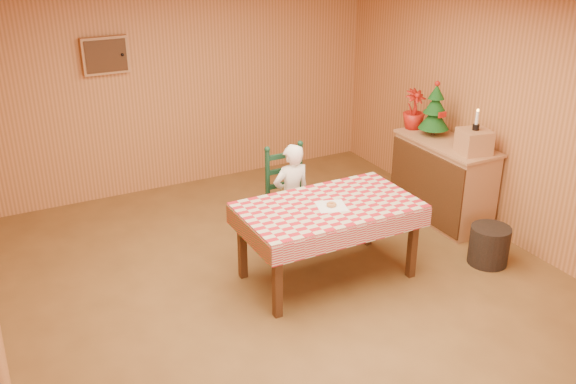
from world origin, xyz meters
The scene contains 13 objects.
ground centered at (0.00, 0.00, 0.00)m, with size 6.00×6.00×0.00m, color brown.
cabin_walls centered at (0.00, 0.53, 1.83)m, with size 5.10×6.05×2.65m.
dining_table centered at (0.39, 0.14, 0.69)m, with size 1.66×0.96×0.77m.
ladder_chair centered at (0.39, 0.92, 0.50)m, with size 0.44×0.40×1.08m.
seated_child centered at (0.39, 0.87, 0.56)m, with size 0.41×0.27×1.12m, color white.
napkin centered at (0.39, 0.09, 0.77)m, with size 0.26×0.26×0.00m, color white.
donut centered at (0.39, 0.09, 0.79)m, with size 0.09×0.09×0.03m, color #C48246.
shelf_unit centered at (2.20, 0.64, 0.47)m, with size 0.54×1.24×0.93m.
crate centered at (2.20, 0.24, 1.06)m, with size 0.30×0.30×0.25m, color tan.
christmas_tree centered at (2.20, 0.89, 1.21)m, with size 0.34×0.34×0.62m.
flower_arrangement centered at (2.15, 1.19, 1.16)m, with size 0.26×0.26×0.46m, color #A1170E.
candle_set centered at (2.20, 0.24, 1.24)m, with size 0.07×0.07×0.22m.
storage_bin centered at (1.96, -0.38, 0.20)m, with size 0.39×0.39×0.39m, color black.
Camera 1 is at (-2.42, -4.44, 3.27)m, focal length 40.00 mm.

